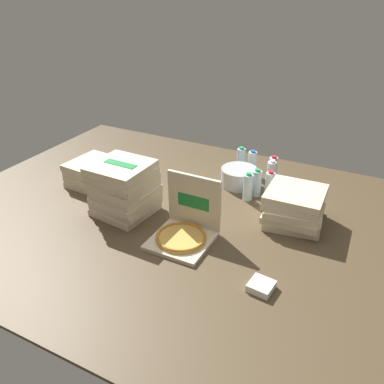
# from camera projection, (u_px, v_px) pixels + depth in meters

# --- Properties ---
(ground_plane) EXTENTS (3.20, 2.40, 0.02)m
(ground_plane) POSITION_uv_depth(u_px,v_px,m) (179.00, 217.00, 2.65)
(ground_plane) COLOR #4C3D28
(open_pizza_box) EXTENTS (0.35, 0.36, 0.37)m
(open_pizza_box) POSITION_uv_depth(u_px,v_px,m) (185.00, 228.00, 2.38)
(open_pizza_box) COLOR beige
(open_pizza_box) RESTS_ON ground_plane
(pizza_stack_left_far) EXTENTS (0.40, 0.40, 0.36)m
(pizza_stack_left_far) POSITION_uv_depth(u_px,v_px,m) (124.00, 189.00, 2.60)
(pizza_stack_left_far) COLOR beige
(pizza_stack_left_far) RESTS_ON ground_plane
(pizza_stack_right_near) EXTENTS (0.39, 0.38, 0.18)m
(pizza_stack_right_near) POSITION_uv_depth(u_px,v_px,m) (96.00, 173.00, 3.00)
(pizza_stack_right_near) COLOR beige
(pizza_stack_right_near) RESTS_ON ground_plane
(pizza_stack_center_far) EXTENTS (0.40, 0.41, 0.23)m
(pizza_stack_center_far) POSITION_uv_depth(u_px,v_px,m) (294.00, 207.00, 2.53)
(pizza_stack_center_far) COLOR beige
(pizza_stack_center_far) RESTS_ON ground_plane
(ice_bucket) EXTENTS (0.27, 0.27, 0.13)m
(ice_bucket) POSITION_uv_depth(u_px,v_px,m) (239.00, 177.00, 3.00)
(ice_bucket) COLOR #B7BABF
(ice_bucket) RESTS_ON ground_plane
(water_bottle_0) EXTENTS (0.07, 0.07, 0.21)m
(water_bottle_0) POSITION_uv_depth(u_px,v_px,m) (241.00, 160.00, 3.20)
(water_bottle_0) COLOR silver
(water_bottle_0) RESTS_ON ground_plane
(water_bottle_1) EXTENTS (0.07, 0.07, 0.21)m
(water_bottle_1) POSITION_uv_depth(u_px,v_px,m) (270.00, 185.00, 2.81)
(water_bottle_1) COLOR silver
(water_bottle_1) RESTS_ON ground_plane
(water_bottle_2) EXTENTS (0.07, 0.07, 0.21)m
(water_bottle_2) POSITION_uv_depth(u_px,v_px,m) (252.00, 163.00, 3.14)
(water_bottle_2) COLOR white
(water_bottle_2) RESTS_ON ground_plane
(water_bottle_3) EXTENTS (0.07, 0.07, 0.21)m
(water_bottle_3) POSITION_uv_depth(u_px,v_px,m) (271.00, 174.00, 2.97)
(water_bottle_3) COLOR white
(water_bottle_3) RESTS_ON ground_plane
(water_bottle_4) EXTENTS (0.07, 0.07, 0.21)m
(water_bottle_4) POSITION_uv_depth(u_px,v_px,m) (273.00, 169.00, 3.04)
(water_bottle_4) COLOR silver
(water_bottle_4) RESTS_ON ground_plane
(water_bottle_5) EXTENTS (0.07, 0.07, 0.21)m
(water_bottle_5) POSITION_uv_depth(u_px,v_px,m) (257.00, 183.00, 2.84)
(water_bottle_5) COLOR silver
(water_bottle_5) RESTS_ON ground_plane
(water_bottle_6) EXTENTS (0.07, 0.07, 0.21)m
(water_bottle_6) POSITION_uv_depth(u_px,v_px,m) (248.00, 187.00, 2.79)
(water_bottle_6) COLOR silver
(water_bottle_6) RESTS_ON ground_plane
(napkin_pile) EXTENTS (0.13, 0.13, 0.04)m
(napkin_pile) POSITION_uv_depth(u_px,v_px,m) (261.00, 286.00, 2.02)
(napkin_pile) COLOR white
(napkin_pile) RESTS_ON ground_plane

